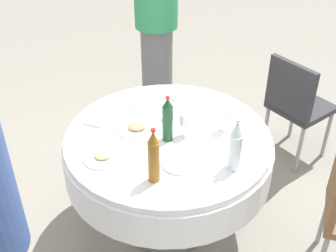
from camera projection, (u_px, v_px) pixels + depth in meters
ground_plane at (168, 223)px, 2.96m from camera, size 10.00×10.00×0.00m
dining_table at (168, 156)px, 2.62m from camera, size 1.24×1.24×0.74m
bottle_dark_green_far at (167, 120)px, 2.43m from camera, size 0.06×0.06×0.28m
bottle_clear_mid at (235, 146)px, 2.22m from camera, size 0.07×0.07×0.31m
bottle_amber_west at (154, 157)px, 2.14m from camera, size 0.06×0.06×0.31m
wine_glass_inner at (173, 101)px, 2.65m from camera, size 0.07×0.07×0.15m
wine_glass_front at (225, 115)px, 2.53m from camera, size 0.06×0.06×0.15m
wine_glass_east at (185, 120)px, 2.48m from camera, size 0.06×0.06×0.15m
plate_right at (137, 128)px, 2.57m from camera, size 0.24×0.24×0.04m
plate_south at (103, 157)px, 2.35m from camera, size 0.20×0.20×0.04m
plate_outer at (146, 104)px, 2.81m from camera, size 0.21×0.21×0.02m
plate_north at (182, 161)px, 2.33m from camera, size 0.23×0.23×0.02m
knife_mid at (237, 145)px, 2.46m from camera, size 0.14×0.13×0.00m
spoon_west at (182, 96)px, 2.90m from camera, size 0.13×0.15×0.00m
fork_inner at (237, 116)px, 2.70m from camera, size 0.18×0.06×0.00m
folded_napkin at (97, 119)px, 2.65m from camera, size 0.16×0.16×0.02m
person_mid at (157, 35)px, 3.49m from camera, size 0.34×0.34×1.62m
chair_east at (296, 102)px, 3.26m from camera, size 0.56×0.56×0.87m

